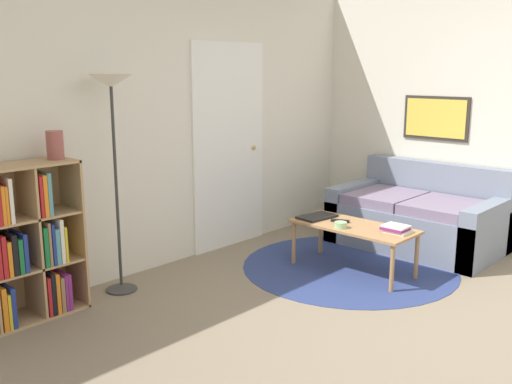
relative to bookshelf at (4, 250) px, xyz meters
name	(u,v)px	position (x,y,z in m)	size (l,w,h in m)	color
ground_plane	(444,349)	(1.71, -2.39, -0.54)	(14.00, 14.00, 0.00)	gray
wall_back	(179,121)	(1.74, 0.22, 0.75)	(7.67, 0.11, 2.60)	silver
wall_right	(435,113)	(4.07, -1.10, 0.76)	(0.08, 5.59, 2.60)	silver
rug	(349,266)	(2.60, -1.08, -0.53)	(1.91, 1.91, 0.01)	navy
bookshelf	(4,250)	(0.00, 0.00, 0.00)	(1.00, 0.34, 1.11)	tan
floor_lamp	(112,103)	(0.88, -0.05, 0.95)	(0.34, 0.34, 1.71)	#333333
couch	(419,218)	(3.62, -1.22, -0.26)	(0.95, 1.57, 0.81)	gray
coffee_table	(354,230)	(2.53, -1.16, -0.16)	(0.49, 1.08, 0.42)	#AD7F51
laptop	(317,217)	(2.51, -0.77, -0.11)	(0.37, 0.25, 0.02)	black
bowl	(341,225)	(2.38, -1.12, -0.09)	(0.11, 0.11, 0.05)	#9ED193
book_stack_on_table	(396,229)	(2.57, -1.54, -0.09)	(0.18, 0.22, 0.06)	silver
remote	(340,221)	(2.53, -1.01, -0.11)	(0.10, 0.17, 0.02)	black
vase_on_shelf	(55,145)	(0.43, 0.00, 0.68)	(0.12, 0.12, 0.20)	#934C47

